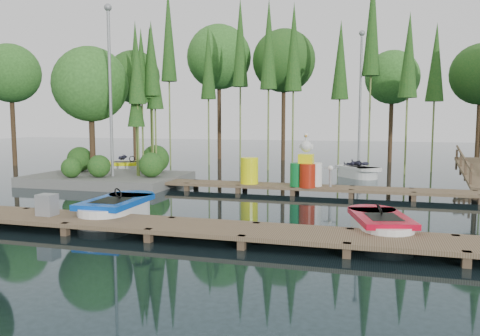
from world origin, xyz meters
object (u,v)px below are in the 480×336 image
(island, at_px, (104,108))
(utility_cabinet, at_px, (47,205))
(yellow_barrel, at_px, (249,171))
(drum_cluster, at_px, (306,171))
(boat_blue, at_px, (117,210))
(boat_yellow_far, at_px, (130,168))
(boat_red, at_px, (380,227))

(island, xyz_separation_m, utility_cabinet, (3.17, -7.79, -2.61))
(yellow_barrel, bearing_deg, drum_cluster, -4.02)
(boat_blue, height_order, yellow_barrel, yellow_barrel)
(island, xyz_separation_m, boat_yellow_far, (-0.55, 3.03, -2.88))
(boat_red, distance_m, drum_cluster, 6.18)
(island, bearing_deg, yellow_barrel, -6.84)
(drum_cluster, bearing_deg, boat_yellow_far, 156.89)
(yellow_barrel, height_order, drum_cluster, drum_cluster)
(island, bearing_deg, boat_blue, -56.13)
(boat_blue, distance_m, boat_yellow_far, 10.90)
(boat_blue, height_order, boat_yellow_far, boat_yellow_far)
(boat_blue, relative_size, drum_cluster, 1.48)
(boat_yellow_far, height_order, yellow_barrel, boat_yellow_far)
(boat_blue, bearing_deg, utility_cabinet, -140.17)
(utility_cabinet, distance_m, drum_cluster, 8.84)
(boat_red, xyz_separation_m, utility_cabinet, (-8.07, -1.23, 0.32))
(island, relative_size, yellow_barrel, 6.85)
(utility_cabinet, height_order, yellow_barrel, yellow_barrel)
(utility_cabinet, xyz_separation_m, yellow_barrel, (3.42, 7.00, 0.22))
(boat_yellow_far, bearing_deg, boat_red, -39.80)
(boat_blue, distance_m, boat_red, 6.78)
(island, height_order, boat_yellow_far, island)
(drum_cluster, bearing_deg, island, 173.85)
(boat_blue, relative_size, boat_yellow_far, 0.90)
(utility_cabinet, relative_size, drum_cluster, 0.28)
(island, xyz_separation_m, boat_blue, (4.46, -6.65, -2.91))
(boat_red, height_order, boat_yellow_far, boat_yellow_far)
(boat_blue, height_order, drum_cluster, drum_cluster)
(drum_cluster, bearing_deg, yellow_barrel, 175.98)
(boat_red, bearing_deg, boat_blue, 166.21)
(boat_yellow_far, distance_m, drum_cluster, 10.13)
(boat_red, xyz_separation_m, drum_cluster, (-2.49, 5.62, 0.62))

